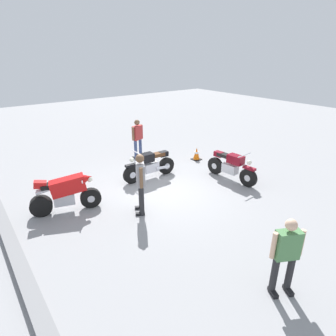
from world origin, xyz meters
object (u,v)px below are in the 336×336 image
motorcycle_red_sportbike (66,193)px  person_in_red_shirt (138,137)px  motorcycle_black_cruiser (150,165)px  motorcycle_maroon_cruiser (231,166)px  person_in_gray_shirt (141,180)px  traffic_cone (197,154)px  person_in_green_shirt (286,253)px

motorcycle_red_sportbike → person_in_red_shirt: 4.74m
motorcycle_black_cruiser → person_in_red_shirt: size_ratio=1.25×
motorcycle_maroon_cruiser → person_in_red_shirt: person_in_red_shirt is taller
person_in_red_shirt → person_in_gray_shirt: bearing=128.8°
traffic_cone → motorcycle_black_cruiser: bearing=98.9°
motorcycle_red_sportbike → traffic_cone: motorcycle_red_sportbike is taller
motorcycle_black_cruiser → person_in_red_shirt: 2.27m
motorcycle_maroon_cruiser → person_in_red_shirt: (3.93, 1.45, 0.43)m
motorcycle_red_sportbike → person_in_gray_shirt: size_ratio=1.10×
motorcycle_red_sportbike → person_in_red_shirt: size_ratio=1.15×
motorcycle_red_sportbike → person_in_gray_shirt: bearing=-21.5°
person_in_red_shirt → motorcycle_red_sportbike: bearing=102.2°
person_in_gray_shirt → person_in_green_shirt: size_ratio=1.09×
person_in_green_shirt → motorcycle_maroon_cruiser: bearing=169.5°
motorcycle_black_cruiser → motorcycle_maroon_cruiser: size_ratio=1.00×
motorcycle_maroon_cruiser → traffic_cone: size_ratio=3.95×
motorcycle_maroon_cruiser → person_in_green_shirt: (-4.06, 3.19, 0.38)m
motorcycle_maroon_cruiser → person_in_green_shirt: size_ratio=1.31×
motorcycle_black_cruiser → motorcycle_red_sportbike: motorcycle_red_sportbike is taller
person_in_red_shirt → person_in_green_shirt: person_in_red_shirt is taller
person_in_green_shirt → traffic_cone: person_in_green_shirt is taller
motorcycle_maroon_cruiser → person_in_red_shirt: bearing=-163.5°
motorcycle_maroon_cruiser → traffic_cone: (2.26, -0.42, -0.26)m
motorcycle_red_sportbike → person_in_green_shirt: 5.85m
person_in_gray_shirt → traffic_cone: size_ratio=3.30×
motorcycle_red_sportbike → motorcycle_maroon_cruiser: size_ratio=0.92×
motorcycle_red_sportbike → person_in_green_shirt: bearing=-51.0°
motorcycle_red_sportbike → person_in_green_shirt: size_ratio=1.20×
motorcycle_black_cruiser → person_in_gray_shirt: person_in_gray_shirt is taller
motorcycle_black_cruiser → motorcycle_maroon_cruiser: same height
person_in_red_shirt → motorcycle_black_cruiser: bearing=138.7°
person_in_gray_shirt → person_in_green_shirt: (-4.09, -0.54, -0.11)m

